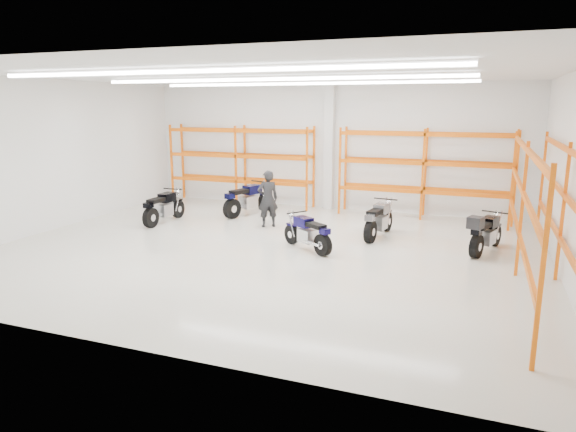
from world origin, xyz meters
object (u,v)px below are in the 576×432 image
at_px(motorcycle_back_b, 247,200).
at_px(motorcycle_back_a, 163,208).
at_px(structural_column, 329,147).
at_px(motorcycle_back_c, 378,221).
at_px(standing_man, 268,199).
at_px(motorcycle_main, 309,234).
at_px(motorcycle_back_d, 485,234).

bearing_deg(motorcycle_back_b, motorcycle_back_a, -134.03).
distance_m(motorcycle_back_b, structural_column, 3.58).
bearing_deg(motorcycle_back_b, motorcycle_back_c, -16.52).
bearing_deg(standing_man, motorcycle_back_b, -80.05).
xyz_separation_m(motorcycle_back_c, structural_column, (-2.52, 3.56, 1.76)).
distance_m(motorcycle_main, structural_column, 5.94).
relative_size(motorcycle_back_b, motorcycle_back_c, 1.04).
bearing_deg(motorcycle_main, motorcycle_back_b, 134.79).
bearing_deg(motorcycle_back_a, standing_man, 12.76).
distance_m(motorcycle_main, motorcycle_back_d, 4.51).
distance_m(motorcycle_back_c, structural_column, 4.71).
xyz_separation_m(motorcycle_back_d, standing_man, (-6.35, 0.77, 0.37)).
height_order(motorcycle_main, standing_man, standing_man).
height_order(motorcycle_main, structural_column, structural_column).
bearing_deg(standing_man, structural_column, -141.57).
xyz_separation_m(motorcycle_back_c, motorcycle_back_d, (2.86, -0.64, 0.03)).
distance_m(motorcycle_back_a, standing_man, 3.46).
bearing_deg(structural_column, motorcycle_back_c, -54.67).
bearing_deg(motorcycle_back_c, motorcycle_back_a, -174.69).
height_order(motorcycle_back_b, standing_man, standing_man).
bearing_deg(standing_man, motorcycle_back_c, 142.12).
relative_size(motorcycle_back_c, standing_man, 1.20).
xyz_separation_m(motorcycle_back_b, structural_column, (2.32, 2.12, 1.72)).
distance_m(motorcycle_back_b, standing_man, 1.92).
bearing_deg(motorcycle_main, motorcycle_back_d, 17.40).
distance_m(motorcycle_back_a, motorcycle_back_c, 6.88).
bearing_deg(structural_column, motorcycle_main, -78.95).
bearing_deg(motorcycle_back_c, standing_man, 177.98).
bearing_deg(standing_man, motorcycle_main, 98.28).
bearing_deg(motorcycle_back_d, motorcycle_back_c, 167.33).
xyz_separation_m(motorcycle_back_a, structural_column, (4.32, 4.20, 1.76)).
xyz_separation_m(motorcycle_back_b, motorcycle_back_c, (4.84, -1.44, -0.04)).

